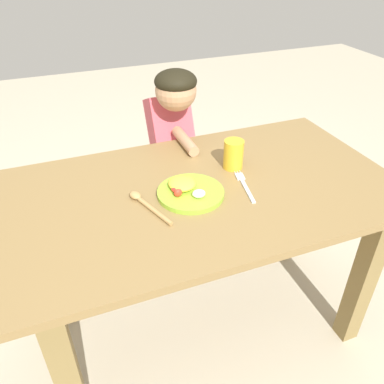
{
  "coord_description": "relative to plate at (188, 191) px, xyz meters",
  "views": [
    {
      "loc": [
        -0.45,
        -1.03,
        1.48
      ],
      "look_at": [
        -0.07,
        -0.04,
        0.76
      ],
      "focal_mm": 36.29,
      "sensor_mm": 36.0,
      "label": 1
    }
  ],
  "objects": [
    {
      "name": "ground_plane",
      "position": [
        0.07,
        0.02,
        -0.75
      ],
      "size": [
        8.0,
        8.0,
        0.0
      ],
      "primitive_type": "plane",
      "color": "#BBB198"
    },
    {
      "name": "person",
      "position": [
        0.11,
        0.52,
        -0.18
      ],
      "size": [
        0.19,
        0.42,
        1.02
      ],
      "rotation": [
        0.0,
        0.0,
        3.14
      ],
      "color": "navy",
      "rests_on": "ground_plane"
    },
    {
      "name": "dining_table",
      "position": [
        0.07,
        0.02,
        -0.16
      ],
      "size": [
        1.34,
        0.76,
        0.74
      ],
      "color": "olive",
      "rests_on": "ground_plane"
    },
    {
      "name": "plate",
      "position": [
        0.0,
        0.0,
        0.0
      ],
      "size": [
        0.23,
        0.23,
        0.05
      ],
      "color": "#92C434",
      "rests_on": "dining_table"
    },
    {
      "name": "fork",
      "position": [
        0.2,
        -0.01,
        -0.01
      ],
      "size": [
        0.06,
        0.22,
        0.01
      ],
      "rotation": [
        0.0,
        0.0,
        1.38
      ],
      "color": "silver",
      "rests_on": "dining_table"
    },
    {
      "name": "drinking_cup",
      "position": [
        0.22,
        0.11,
        0.04
      ],
      "size": [
        0.07,
        0.07,
        0.11
      ],
      "primitive_type": "cylinder",
      "color": "gold",
      "rests_on": "dining_table"
    },
    {
      "name": "spoon",
      "position": [
        -0.15,
        -0.01,
        -0.01
      ],
      "size": [
        0.1,
        0.21,
        0.02
      ],
      "rotation": [
        0.0,
        0.0,
        1.91
      ],
      "color": "tan",
      "rests_on": "dining_table"
    }
  ]
}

